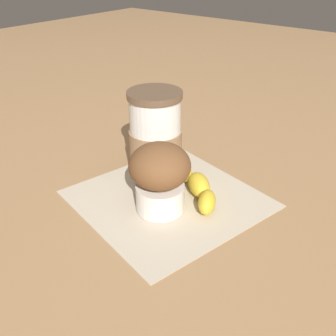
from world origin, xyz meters
The scene contains 5 objects.
ground_plane centered at (0.00, 0.00, 0.00)m, with size 3.00×3.00×0.00m, color #A87C51.
paper_napkin centered at (0.00, 0.00, 0.00)m, with size 0.26×0.26×0.00m, color beige.
coffee_cup centered at (-0.06, 0.04, 0.07)m, with size 0.09×0.09×0.15m.
muffin centered at (0.01, -0.03, 0.06)m, with size 0.09×0.09×0.11m.
banana centered at (0.03, 0.04, 0.02)m, with size 0.13×0.10×0.03m.
Camera 1 is at (0.32, -0.40, 0.35)m, focal length 42.00 mm.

